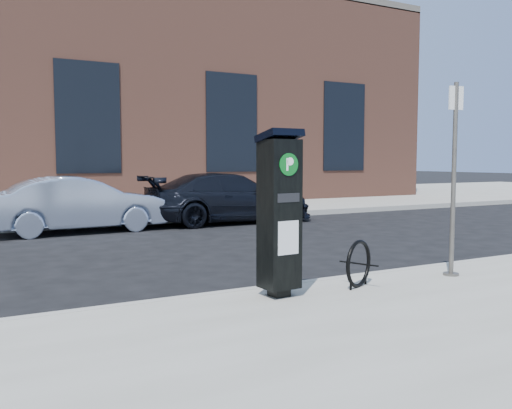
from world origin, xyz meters
TOP-DOWN VIEW (x-y plane):
  - ground at (0.00, 0.00)m, footprint 120.00×120.00m
  - sidewalk_far at (0.00, 14.00)m, footprint 60.00×12.00m
  - curb_near at (0.00, -0.02)m, footprint 60.00×0.12m
  - curb_far at (0.00, 8.02)m, footprint 60.00×0.12m
  - building at (-0.00, 17.00)m, footprint 28.00×10.05m
  - parking_kiosk at (-0.45, -0.49)m, footprint 0.45×0.41m
  - sign_pole at (2.11, -0.62)m, footprint 0.22×0.20m
  - bike_rack at (0.60, -0.57)m, footprint 0.55×0.27m
  - car_silver at (-1.17, 7.31)m, footprint 3.98×1.54m
  - car_dark at (2.69, 7.40)m, footprint 4.59×1.93m

SIDE VIEW (x-z plane):
  - ground at x=0.00m, z-range 0.00..0.00m
  - sidewalk_far at x=0.00m, z-range 0.00..0.15m
  - curb_near at x=0.00m, z-range -0.01..0.15m
  - curb_far at x=0.00m, z-range -0.01..0.15m
  - bike_rack at x=0.60m, z-range 0.14..0.72m
  - car_silver at x=-1.17m, z-range 0.00..1.29m
  - car_dark at x=2.69m, z-range 0.00..1.32m
  - parking_kiosk at x=-0.45m, z-range 0.17..2.02m
  - sign_pole at x=2.11m, z-range 0.14..2.65m
  - building at x=0.00m, z-range 0.02..8.27m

